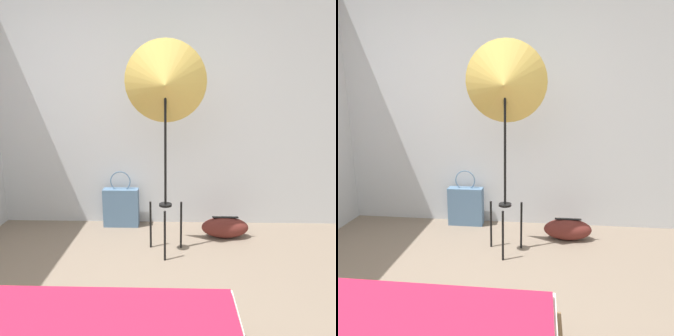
{
  "view_description": "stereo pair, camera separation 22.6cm",
  "coord_description": "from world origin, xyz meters",
  "views": [
    {
      "loc": [
        0.58,
        -1.42,
        1.43
      ],
      "look_at": [
        0.5,
        1.24,
        0.84
      ],
      "focal_mm": 35.0,
      "sensor_mm": 36.0,
      "label": 1
    },
    {
      "loc": [
        0.8,
        -1.41,
        1.43
      ],
      "look_at": [
        0.5,
        1.24,
        0.84
      ],
      "focal_mm": 35.0,
      "sensor_mm": 36.0,
      "label": 2
    }
  ],
  "objects": [
    {
      "name": "tote_bag",
      "position": [
        -0.04,
        2.02,
        0.22
      ],
      "size": [
        0.39,
        0.13,
        0.63
      ],
      "color": "slate",
      "rests_on": "ground_plane"
    },
    {
      "name": "photo_umbrella",
      "position": [
        0.48,
        1.41,
        1.51
      ],
      "size": [
        0.72,
        0.33,
        1.9
      ],
      "color": "black",
      "rests_on": "ground_plane"
    },
    {
      "name": "duffel_bag",
      "position": [
        1.08,
        1.74,
        0.11
      ],
      "size": [
        0.48,
        0.21,
        0.22
      ],
      "color": "#5B231E",
      "rests_on": "ground_plane"
    },
    {
      "name": "wall_back",
      "position": [
        0.0,
        2.17,
        1.3
      ],
      "size": [
        8.0,
        0.05,
        2.6
      ],
      "color": "#B7BCC1",
      "rests_on": "ground_plane"
    }
  ]
}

